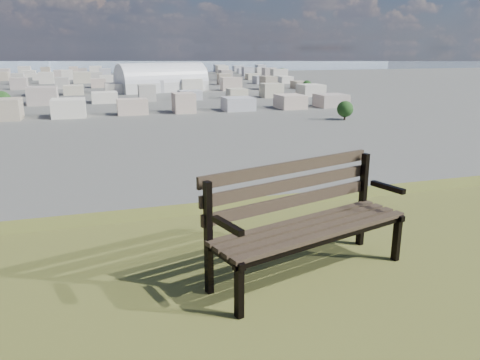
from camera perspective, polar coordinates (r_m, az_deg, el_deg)
name	(u,v)px	position (r m, az deg, el deg)	size (l,w,h in m)	color
park_bench	(304,214)	(3.94, 7.82, -4.09)	(1.86, 1.05, 0.93)	#3B3022
arena	(162,83)	(310.54, -9.52, 11.63)	(59.75, 36.71, 23.49)	beige
city_blocks	(96,79)	(396.13, -17.19, 11.72)	(395.00, 361.00, 7.00)	beige
city_trees	(53,85)	(321.64, -21.84, 10.75)	(406.52, 387.20, 9.98)	#2F2217
bay_water	(93,64)	(901.39, -17.53, 13.37)	(2400.00, 700.00, 0.12)	#7D909F
far_hills	(67,49)	(1405.13, -20.29, 14.79)	(2050.00, 340.00, 60.00)	#9AAABF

